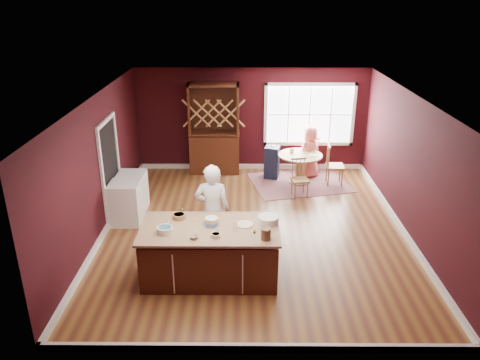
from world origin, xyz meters
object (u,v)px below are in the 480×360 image
seated_woman (310,152)px  layer_cake (211,221)px  dining_table (300,163)px  washer (126,203)px  toddler (269,148)px  kitchen_island (210,253)px  hutch (214,129)px  chair_south (300,178)px  chair_east (335,164)px  baker (212,211)px  high_chair (272,162)px  chair_north (309,155)px  dryer (133,191)px

seated_woman → layer_cake: bearing=28.3°
dining_table → layer_cake: 4.49m
washer → toddler: bearing=39.4°
kitchen_island → toddler: toddler is taller
seated_woman → hutch: 2.53m
chair_south → seated_woman: bearing=62.7°
kitchen_island → toddler: 4.66m
chair_south → toddler: 1.41m
dining_table → chair_east: size_ratio=1.04×
baker → high_chair: 3.98m
layer_cake → seated_woman: bearing=63.4°
chair_north → seated_woman: (-0.01, -0.32, 0.18)m
chair_east → washer: (-4.68, -2.10, -0.08)m
chair_north → chair_east: bearing=84.0°
toddler → washer: (-3.07, -2.53, -0.37)m
chair_east → dining_table: bearing=86.3°
chair_north → toddler: (-1.07, -0.41, 0.32)m
baker → washer: (-1.87, 1.22, -0.43)m
baker → hutch: hutch is taller
chair_east → chair_north: 1.00m
baker → hutch: size_ratio=0.74×
chair_east → chair_south: bearing=130.3°
layer_cake → kitchen_island: bearing=-103.2°
chair_north → chair_south: bearing=36.9°
dryer → kitchen_island: bearing=-54.2°
seated_woman → high_chair: seated_woman is taller
baker → toddler: size_ratio=6.71×
chair_north → washer: (-4.14, -2.94, -0.04)m
kitchen_island → high_chair: 4.66m
kitchen_island → chair_north: (2.27, 4.89, 0.05)m
baker → high_chair: bearing=-105.8°
layer_cake → seated_woman: size_ratio=0.23×
baker → chair_north: 4.76m
chair_south → high_chair: (-0.59, 1.18, -0.02)m
baker → chair_south: (1.87, 2.56, -0.41)m
kitchen_island → seated_woman: bearing=63.7°
seated_woman → high_chair: size_ratio=1.53×
hutch → washer: size_ratio=2.66×
chair_north → seated_woman: seated_woman is taller
dining_table → toddler: bearing=155.0°
chair_south → seated_woman: size_ratio=0.69×
kitchen_island → baker: size_ratio=1.30×
chair_east → dryer: chair_east is taller
layer_cake → washer: size_ratio=0.34×
toddler → chair_south: bearing=-60.8°
dryer → chair_south: bearing=10.6°
chair_south → layer_cake: bearing=-130.2°
high_chair → dining_table: bearing=-13.7°
dining_table → washer: (-3.82, -2.18, -0.09)m
toddler → dryer: toddler is taller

